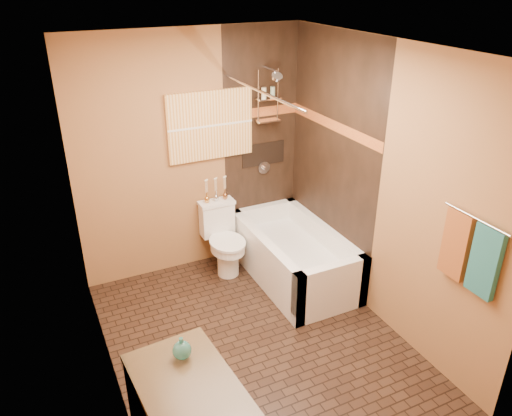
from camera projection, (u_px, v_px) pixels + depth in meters
floor at (256, 342)px, 4.41m from camera, size 3.00×3.00×0.00m
wall_left at (97, 250)px, 3.39m from camera, size 0.02×3.00×2.50m
wall_right at (380, 188)px, 4.33m from camera, size 0.02×3.00×2.50m
wall_back at (192, 156)px, 5.08m from camera, size 2.40×0.02×2.50m
wall_front at (379, 330)px, 2.64m from camera, size 2.40×0.02×2.50m
ceiling at (256, 48)px, 3.31m from camera, size 3.00×3.00×0.00m
alcove_tile_back at (261, 145)px, 5.37m from camera, size 0.85×0.01×2.50m
alcove_tile_right at (331, 161)px, 4.93m from camera, size 0.01×1.50×2.50m
mosaic_band_back at (262, 112)px, 5.20m from camera, size 0.85×0.01×0.10m
mosaic_band_right at (333, 125)px, 4.77m from camera, size 0.01×1.50×0.10m
alcove_niche at (263, 154)px, 5.42m from camera, size 0.50×0.01×0.25m
shower_fixtures at (268, 110)px, 5.11m from camera, size 0.24×0.33×1.16m
curtain_rod at (260, 91)px, 4.29m from camera, size 0.03×1.55×0.03m
towel_bar at (476, 219)px, 3.37m from camera, size 0.02×0.55×0.02m
towel_teal at (485, 262)px, 3.39m from camera, size 0.05×0.22×0.52m
towel_rust at (456, 244)px, 3.60m from camera, size 0.05×0.22×0.52m
sunset_painting at (210, 125)px, 5.00m from camera, size 0.90×0.04×0.70m
vanity_mirror at (128, 299)px, 2.48m from camera, size 0.01×1.00×0.90m
bathtub at (294, 259)px, 5.23m from camera, size 0.80×1.50×0.55m
toilet at (223, 238)px, 5.31m from camera, size 0.38×0.56×0.75m
teal_bottle at (182, 348)px, 3.06m from camera, size 0.14×0.14×0.19m
bud_vases at (216, 189)px, 5.22m from camera, size 0.26×0.05×0.26m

